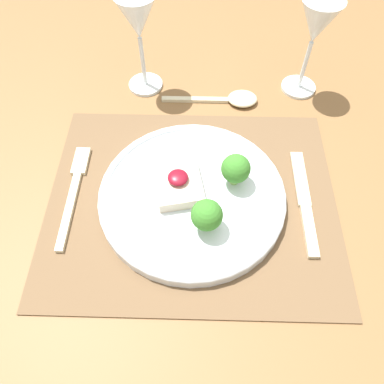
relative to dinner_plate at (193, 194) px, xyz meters
name	(u,v)px	position (x,y,z in m)	size (l,w,h in m)	color
ground_plane	(192,322)	(0.00, 0.00, -0.74)	(8.00, 8.00, 0.00)	#4C4742
dining_table	(192,224)	(0.00, 0.00, -0.10)	(1.32, 1.20, 0.72)	brown
placemat	(192,200)	(0.00, 0.00, -0.02)	(0.45, 0.37, 0.00)	brown
dinner_plate	(193,194)	(0.00, 0.00, 0.00)	(0.29, 0.29, 0.07)	silver
fork	(75,188)	(-0.19, 0.02, -0.01)	(0.02, 0.19, 0.01)	beige
knife	(305,208)	(0.17, -0.01, -0.01)	(0.02, 0.19, 0.01)	beige
spoon	(234,99)	(0.07, 0.23, -0.01)	(0.18, 0.05, 0.02)	beige
wine_glass_near	(316,28)	(0.20, 0.27, 0.11)	(0.07, 0.07, 0.18)	white
wine_glass_far	(138,23)	(-0.10, 0.27, 0.12)	(0.07, 0.07, 0.18)	white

